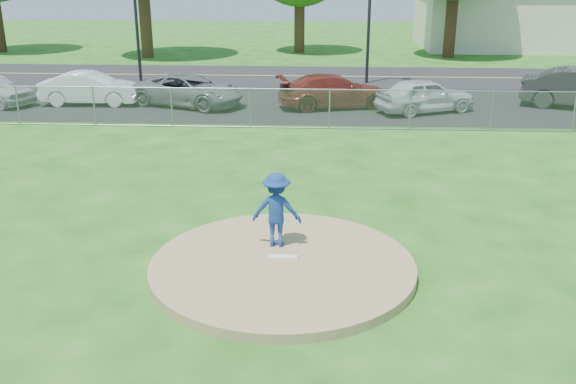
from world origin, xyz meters
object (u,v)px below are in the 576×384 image
at_px(parked_car_darkred, 334,91).
at_px(parked_car_pearl, 425,95).
at_px(traffic_signal_left, 140,16).
at_px(pitcher, 277,210).
at_px(parked_car_gray, 189,90).
at_px(parked_car_white, 91,88).
at_px(commercial_building, 532,17).
at_px(traffic_cone, 194,100).

height_order(parked_car_darkred, parked_car_pearl, parked_car_pearl).
xyz_separation_m(traffic_signal_left, parked_car_pearl, (13.77, -6.91, -2.64)).
bearing_deg(pitcher, parked_car_pearl, -106.21).
relative_size(traffic_signal_left, parked_car_pearl, 1.34).
relative_size(pitcher, parked_car_gray, 0.33).
distance_m(parked_car_white, parked_car_pearl, 14.54).
bearing_deg(parked_car_darkred, parked_car_pearl, -115.93).
bearing_deg(parked_car_white, parked_car_pearl, -94.44).
bearing_deg(parked_car_white, commercial_building, -50.42).
relative_size(pitcher, parked_car_pearl, 0.39).
height_order(traffic_signal_left, parked_car_pearl, traffic_signal_left).
bearing_deg(parked_car_darkred, pitcher, 160.07).
bearing_deg(commercial_building, parked_car_darkred, -123.70).
height_order(commercial_building, parked_car_white, commercial_building).
bearing_deg(pitcher, parked_car_gray, -67.96).
xyz_separation_m(pitcher, parked_car_darkred, (1.40, 15.00, -0.29)).
distance_m(traffic_signal_left, parked_car_white, 6.72).
bearing_deg(parked_car_pearl, parked_car_gray, 61.62).
bearing_deg(parked_car_darkred, parked_car_gray, 75.70).
xyz_separation_m(traffic_cone, parked_car_white, (-4.73, 0.69, 0.34)).
xyz_separation_m(traffic_signal_left, parked_car_gray, (3.65, -6.18, -2.67)).
relative_size(commercial_building, pitcher, 10.11).
height_order(parked_car_white, parked_car_gray, parked_car_white).
bearing_deg(parked_car_white, parked_car_gray, -92.06).
distance_m(traffic_signal_left, parked_car_pearl, 15.63).
relative_size(traffic_cone, parked_car_white, 0.17).
height_order(traffic_signal_left, parked_car_darkred, traffic_signal_left).
bearing_deg(parked_car_gray, parked_car_pearl, -72.82).
bearing_deg(parked_car_pearl, pitcher, 135.73).
relative_size(commercial_building, parked_car_darkred, 3.36).
distance_m(commercial_building, traffic_signal_left, 29.51).
height_order(traffic_cone, parked_car_pearl, parked_car_pearl).
relative_size(traffic_signal_left, parked_car_darkred, 1.15).
height_order(commercial_building, parked_car_pearl, commercial_building).
height_order(pitcher, parked_car_gray, pitcher).
bearing_deg(traffic_cone, commercial_building, 47.68).
xyz_separation_m(traffic_cone, parked_car_gray, (-0.34, 0.63, 0.31)).
height_order(traffic_signal_left, traffic_cone, traffic_signal_left).
relative_size(traffic_signal_left, parked_car_gray, 1.15).
distance_m(traffic_cone, parked_car_gray, 0.78).
distance_m(traffic_signal_left, pitcher, 22.95).
bearing_deg(traffic_signal_left, parked_car_gray, -59.45).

